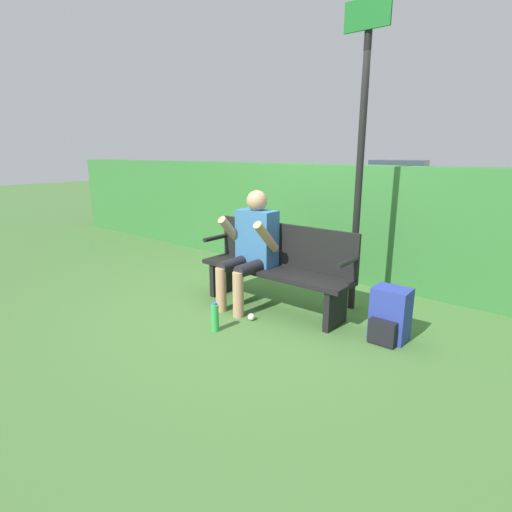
{
  "coord_description": "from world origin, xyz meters",
  "views": [
    {
      "loc": [
        2.38,
        -3.19,
        1.61
      ],
      "look_at": [
        -0.15,
        -0.1,
        0.57
      ],
      "focal_mm": 28.0,
      "sensor_mm": 36.0,
      "label": 1
    }
  ],
  "objects_px": {
    "water_bottle": "(215,317)",
    "signpost": "(361,143)",
    "person_seated": "(251,244)",
    "parked_car": "(398,177)",
    "park_bench": "(277,266)",
    "backpack": "(390,316)"
  },
  "relations": [
    {
      "from": "park_bench",
      "to": "water_bottle",
      "type": "height_order",
      "value": "park_bench"
    },
    {
      "from": "park_bench",
      "to": "person_seated",
      "type": "relative_size",
      "value": 1.4
    },
    {
      "from": "signpost",
      "to": "water_bottle",
      "type": "bearing_deg",
      "value": -118.59
    },
    {
      "from": "signpost",
      "to": "parked_car",
      "type": "relative_size",
      "value": 0.65
    },
    {
      "from": "person_seated",
      "to": "signpost",
      "type": "relative_size",
      "value": 0.41
    },
    {
      "from": "park_bench",
      "to": "backpack",
      "type": "distance_m",
      "value": 1.25
    },
    {
      "from": "backpack",
      "to": "water_bottle",
      "type": "relative_size",
      "value": 1.69
    },
    {
      "from": "park_bench",
      "to": "water_bottle",
      "type": "xyz_separation_m",
      "value": [
        -0.08,
        -0.85,
        -0.32
      ]
    },
    {
      "from": "park_bench",
      "to": "signpost",
      "type": "height_order",
      "value": "signpost"
    },
    {
      "from": "person_seated",
      "to": "signpost",
      "type": "bearing_deg",
      "value": 32.97
    },
    {
      "from": "park_bench",
      "to": "person_seated",
      "type": "xyz_separation_m",
      "value": [
        -0.25,
        -0.12,
        0.22
      ]
    },
    {
      "from": "water_bottle",
      "to": "parked_car",
      "type": "relative_size",
      "value": 0.06
    },
    {
      "from": "parked_car",
      "to": "signpost",
      "type": "bearing_deg",
      "value": -81.87
    },
    {
      "from": "person_seated",
      "to": "parked_car",
      "type": "xyz_separation_m",
      "value": [
        -3.3,
        13.17,
        -0.05
      ]
    },
    {
      "from": "park_bench",
      "to": "person_seated",
      "type": "bearing_deg",
      "value": -154.98
    },
    {
      "from": "water_bottle",
      "to": "park_bench",
      "type": "bearing_deg",
      "value": 84.94
    },
    {
      "from": "parked_car",
      "to": "person_seated",
      "type": "bearing_deg",
      "value": -86.22
    },
    {
      "from": "backpack",
      "to": "parked_car",
      "type": "relative_size",
      "value": 0.1
    },
    {
      "from": "water_bottle",
      "to": "signpost",
      "type": "bearing_deg",
      "value": 61.41
    },
    {
      "from": "backpack",
      "to": "water_bottle",
      "type": "distance_m",
      "value": 1.56
    },
    {
      "from": "parked_car",
      "to": "backpack",
      "type": "bearing_deg",
      "value": -80.18
    },
    {
      "from": "park_bench",
      "to": "backpack",
      "type": "height_order",
      "value": "park_bench"
    }
  ]
}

